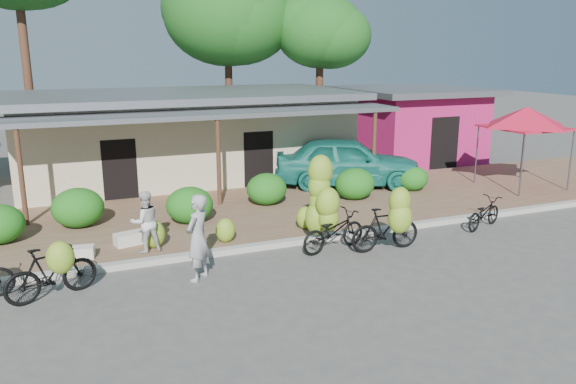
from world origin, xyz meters
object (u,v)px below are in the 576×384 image
object	(u,v)px
tree_center_right	(223,12)
bike_center	(327,214)
bike_right	(389,224)
sack_far	(77,253)
sack_near	(132,238)
red_canopy	(526,117)
bike_far_right	(484,213)
teal_van	(347,162)
bystander	(145,222)
vendor	(198,238)
bike_left	(52,270)
tree_near_right	(316,30)

from	to	relation	value
tree_center_right	bike_center	size ratio (longest dim) A/B	3.82
bike_right	sack_far	distance (m)	7.48
bike_center	sack_near	size ratio (longest dim) A/B	2.77
red_canopy	bike_far_right	bearing A→B (deg)	-144.63
tree_center_right	bike_right	xyz separation A→B (m)	(-0.57, -16.04, -5.93)
sack_near	teal_van	bearing A→B (deg)	23.84
sack_near	sack_far	world-z (taller)	sack_near
red_canopy	bystander	xyz separation A→B (m)	(-13.50, -1.76, -1.74)
bystander	teal_van	bearing A→B (deg)	-160.17
bike_far_right	vendor	xyz separation A→B (m)	(-8.30, -0.55, 0.52)
bike_left	sack_far	bearing A→B (deg)	-33.91
bystander	teal_van	size ratio (longest dim) A/B	0.29
red_canopy	sack_near	bearing A→B (deg)	-175.67
teal_van	vendor	bearing A→B (deg)	154.77
red_canopy	bike_far_right	world-z (taller)	red_canopy
bike_center	teal_van	distance (m)	6.43
sack_far	tree_near_right	bearing A→B (deg)	45.39
tree_center_right	teal_van	bearing A→B (deg)	-80.27
bike_right	sack_near	size ratio (longest dim) A/B	2.22
sack_near	teal_van	xyz separation A→B (m)	(8.06, 3.56, 0.73)
tree_near_right	sack_far	world-z (taller)	tree_near_right
bike_left	teal_van	distance (m)	11.62
tree_near_right	tree_center_right	bearing A→B (deg)	153.43
bike_left	sack_far	distance (m)	2.02
bike_right	bike_far_right	size ratio (longest dim) A/B	1.08
red_canopy	bystander	bearing A→B (deg)	-172.58
bike_far_right	vendor	bearing A→B (deg)	72.41
bike_center	vendor	world-z (taller)	bike_center
red_canopy	bike_left	world-z (taller)	red_canopy
tree_center_right	tree_near_right	world-z (taller)	tree_center_right
teal_van	bike_center	bearing A→B (deg)	170.39
bike_center	tree_near_right	bearing A→B (deg)	-37.16
bike_left	teal_van	world-z (taller)	teal_van
bike_center	teal_van	bearing A→B (deg)	-46.12
vendor	teal_van	xyz separation A→B (m)	(6.98, 6.18, 0.04)
tree_center_right	bike_right	size ratio (longest dim) A/B	4.77
sack_far	bike_center	bearing A→B (deg)	-12.04
red_canopy	bike_far_right	xyz separation A→B (m)	(-4.38, -3.11, -2.18)
bike_left	bystander	world-z (taller)	bystander
tree_near_right	teal_van	distance (m)	9.43
tree_near_right	bike_right	bearing A→B (deg)	-108.03
red_canopy	teal_van	xyz separation A→B (m)	(-5.70, 2.52, -1.61)
bike_center	sack_far	world-z (taller)	bike_center
bike_center	bike_far_right	bearing A→B (deg)	-106.02
bike_right	vendor	world-z (taller)	vendor
teal_van	sack_near	bearing A→B (deg)	137.08
bike_left	bike_far_right	xyz separation A→B (m)	(11.23, 0.43, -0.18)
bike_right	tree_near_right	bearing A→B (deg)	-15.51
bike_center	sack_near	distance (m)	4.97
bike_far_right	sack_far	distance (m)	10.81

